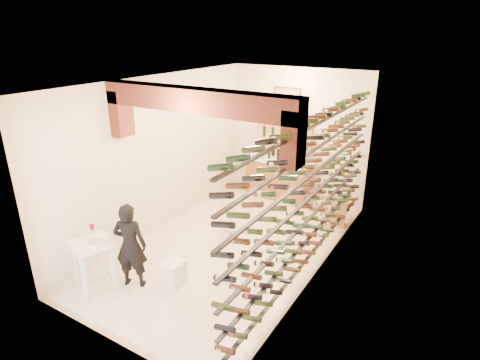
% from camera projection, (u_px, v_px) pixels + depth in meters
% --- Properties ---
extents(ground, '(6.00, 6.00, 0.00)m').
position_uv_depth(ground, '(232.00, 246.00, 7.81)').
color(ground, silver).
rests_on(ground, ground).
extents(room_shell, '(3.52, 6.02, 3.21)m').
position_uv_depth(room_shell, '(223.00, 139.00, 6.79)').
color(room_shell, beige).
rests_on(room_shell, ground).
extents(wine_rack, '(0.32, 5.70, 2.56)m').
position_uv_depth(wine_rack, '(310.00, 189.00, 6.51)').
color(wine_rack, black).
rests_on(wine_rack, ground).
extents(back_counter, '(1.70, 0.62, 1.29)m').
position_uv_depth(back_counter, '(278.00, 177.00, 9.87)').
color(back_counter, brown).
rests_on(back_counter, ground).
extents(back_shelving, '(1.40, 0.31, 2.73)m').
position_uv_depth(back_shelving, '(283.00, 151.00, 9.83)').
color(back_shelving, tan).
rests_on(back_shelving, ground).
extents(tasting_table, '(0.77, 0.77, 1.04)m').
position_uv_depth(tasting_table, '(93.00, 250.00, 6.30)').
color(tasting_table, white).
rests_on(tasting_table, ground).
extents(white_stool, '(0.34, 0.34, 0.42)m').
position_uv_depth(white_stool, '(173.00, 273.00, 6.58)').
color(white_stool, white).
rests_on(white_stool, ground).
extents(person, '(0.64, 0.54, 1.48)m').
position_uv_depth(person, '(130.00, 245.00, 6.38)').
color(person, black).
rests_on(person, ground).
extents(chrome_barstool, '(0.36, 0.36, 0.70)m').
position_uv_depth(chrome_barstool, '(230.00, 218.00, 8.05)').
color(chrome_barstool, silver).
rests_on(chrome_barstool, ground).
extents(crate_lower, '(0.55, 0.46, 0.28)m').
position_uv_depth(crate_lower, '(333.00, 218.00, 8.62)').
color(crate_lower, tan).
rests_on(crate_lower, ground).
extents(crate_upper, '(0.61, 0.47, 0.32)m').
position_uv_depth(crate_upper, '(334.00, 206.00, 8.51)').
color(crate_upper, tan).
rests_on(crate_upper, crate_lower).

